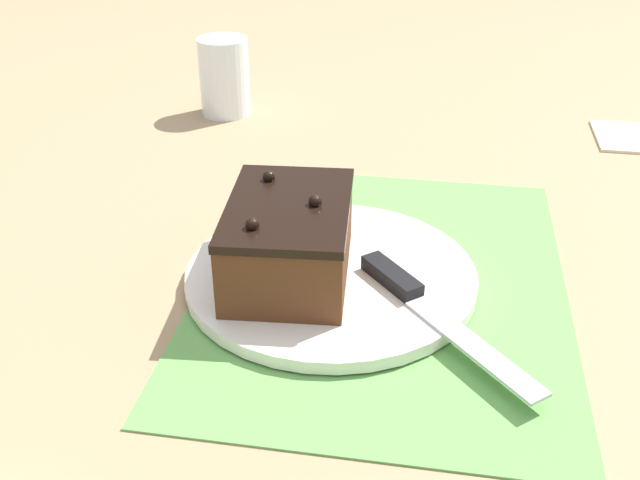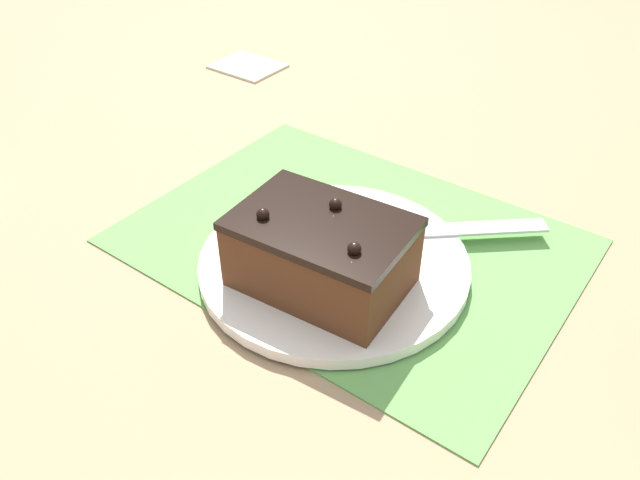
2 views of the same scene
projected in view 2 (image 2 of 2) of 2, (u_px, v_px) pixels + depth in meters
ground_plane at (350, 241)px, 0.68m from camera, size 3.00×3.00×0.00m
placemat_woven at (350, 240)px, 0.68m from camera, size 0.46×0.34×0.00m
cake_plate at (334, 262)px, 0.63m from camera, size 0.27×0.27×0.01m
chocolate_cake at (321, 252)px, 0.58m from camera, size 0.17×0.12×0.08m
serving_knife at (410, 229)px, 0.66m from camera, size 0.18×0.16×0.01m
folded_napkin at (248, 65)px, 1.06m from camera, size 0.11×0.09×0.01m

